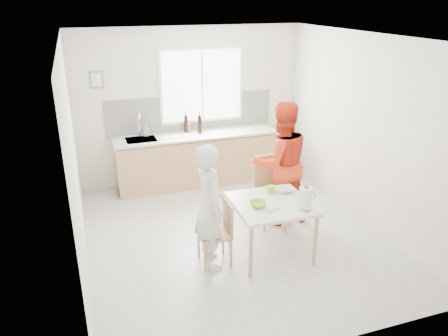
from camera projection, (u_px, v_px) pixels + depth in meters
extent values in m
plane|color=#B7B7B2|center=(234.00, 235.00, 6.19)|extent=(4.50, 4.50, 0.00)
plane|color=silver|center=(191.00, 106.00, 7.67)|extent=(4.00, 0.00, 4.00)
plane|color=silver|center=(325.00, 224.00, 3.71)|extent=(4.00, 0.00, 4.00)
plane|color=silver|center=(74.00, 162.00, 5.09)|extent=(0.00, 4.50, 4.50)
plane|color=silver|center=(365.00, 130.00, 6.28)|extent=(0.00, 4.50, 4.50)
plane|color=white|center=(236.00, 37.00, 5.19)|extent=(4.50, 4.50, 0.00)
cube|color=white|center=(202.00, 85.00, 7.59)|extent=(1.50, 0.03, 1.30)
cube|color=white|center=(202.00, 86.00, 7.57)|extent=(1.40, 0.02, 1.20)
cube|color=white|center=(202.00, 86.00, 7.57)|extent=(0.03, 0.03, 1.20)
cube|color=white|center=(191.00, 113.00, 7.71)|extent=(3.00, 0.02, 0.65)
cube|color=#619443|center=(96.00, 80.00, 6.99)|extent=(0.22, 0.02, 0.28)
cube|color=beige|center=(97.00, 80.00, 6.98)|extent=(0.16, 0.01, 0.22)
cube|color=tan|center=(197.00, 160.00, 7.75)|extent=(2.80, 0.60, 0.86)
cube|color=#3F3326|center=(197.00, 180.00, 7.89)|extent=(2.80, 0.54, 0.10)
cube|color=silver|center=(196.00, 135.00, 7.57)|extent=(2.84, 0.64, 0.04)
cube|color=#A5A5AA|center=(141.00, 140.00, 7.29)|extent=(0.50, 0.40, 0.03)
cylinder|color=silver|center=(139.00, 126.00, 7.36)|extent=(0.02, 0.02, 0.36)
torus|color=silver|center=(139.00, 117.00, 7.23)|extent=(0.02, 0.18, 0.18)
cube|color=silver|center=(271.00, 204.00, 5.49)|extent=(0.98, 0.98, 0.04)
cylinder|color=tan|center=(251.00, 252.00, 5.14)|extent=(0.05, 0.05, 0.68)
cylinder|color=tan|center=(229.00, 220.00, 5.89)|extent=(0.05, 0.05, 0.68)
cylinder|color=tan|center=(315.00, 241.00, 5.37)|extent=(0.05, 0.05, 0.68)
cylinder|color=tan|center=(286.00, 211.00, 6.12)|extent=(0.05, 0.05, 0.68)
cube|color=tan|center=(214.00, 234.00, 5.40)|extent=(0.40, 0.40, 0.04)
cube|color=tan|center=(228.00, 216.00, 5.37)|extent=(0.04, 0.37, 0.40)
cylinder|color=tan|center=(199.00, 244.00, 5.58)|extent=(0.03, 0.03, 0.39)
cylinder|color=tan|center=(205.00, 258.00, 5.29)|extent=(0.03, 0.03, 0.39)
cylinder|color=tan|center=(223.00, 240.00, 5.67)|extent=(0.03, 0.03, 0.39)
cylinder|color=tan|center=(231.00, 254.00, 5.38)|extent=(0.03, 0.03, 0.39)
cube|color=tan|center=(273.00, 192.00, 6.33)|extent=(0.48, 0.48, 0.04)
cube|color=tan|center=(268.00, 170.00, 6.42)|extent=(0.44, 0.05, 0.49)
cylinder|color=tan|center=(265.00, 216.00, 6.20)|extent=(0.04, 0.04, 0.48)
cylinder|color=tan|center=(290.00, 212.00, 6.31)|extent=(0.04, 0.04, 0.48)
cylinder|color=tan|center=(255.00, 204.00, 6.55)|extent=(0.04, 0.04, 0.48)
cylinder|color=tan|center=(279.00, 201.00, 6.66)|extent=(0.04, 0.04, 0.48)
imported|color=silver|center=(210.00, 207.00, 5.25)|extent=(0.40, 0.59, 1.59)
imported|color=red|center=(280.00, 163.00, 6.28)|extent=(0.90, 0.71, 1.81)
imported|color=#86D932|center=(258.00, 204.00, 5.37)|extent=(0.21, 0.21, 0.06)
imported|color=white|center=(285.00, 190.00, 5.78)|extent=(0.24, 0.24, 0.06)
cylinder|color=white|center=(306.00, 198.00, 5.27)|extent=(0.16, 0.16, 0.26)
cylinder|color=blue|center=(306.00, 187.00, 5.22)|extent=(0.05, 0.05, 0.03)
torus|color=white|center=(312.00, 195.00, 5.28)|extent=(0.12, 0.03, 0.12)
cube|color=#86C82E|center=(270.00, 189.00, 5.74)|extent=(0.10, 0.10, 0.09)
cylinder|color=#A5A5AA|center=(272.00, 210.00, 5.26)|extent=(0.16, 0.06, 0.01)
cube|color=#92D731|center=(260.00, 128.00, 7.89)|extent=(0.41, 0.35, 0.01)
cylinder|color=black|center=(200.00, 124.00, 7.56)|extent=(0.07, 0.07, 0.32)
cylinder|color=black|center=(186.00, 124.00, 7.64)|extent=(0.07, 0.07, 0.30)
cylinder|color=brown|center=(189.00, 128.00, 7.63)|extent=(0.06, 0.06, 0.16)
imported|color=#999999|center=(146.00, 130.00, 7.45)|extent=(0.10, 0.10, 0.18)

